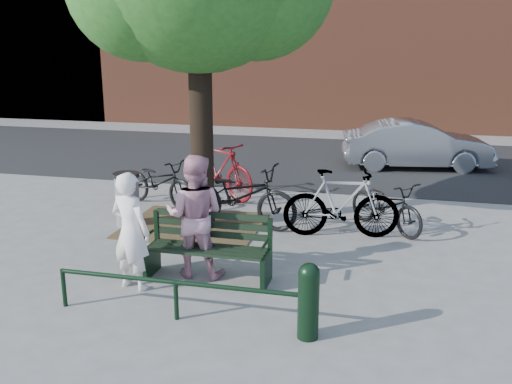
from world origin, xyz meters
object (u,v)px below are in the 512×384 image
(litter_bin, at_px, (127,199))
(parked_car, at_px, (417,145))
(bollard, at_px, (309,298))
(person_left, at_px, (131,231))
(park_bench, at_px, (209,246))
(bicycle_c, at_px, (239,195))
(person_right, at_px, (195,216))

(litter_bin, height_order, parked_car, parked_car)
(bollard, distance_m, parked_car, 9.46)
(bollard, relative_size, parked_car, 0.24)
(bollard, distance_m, litter_bin, 4.98)
(person_left, bearing_deg, parked_car, -99.55)
(park_bench, xyz_separation_m, person_left, (-0.90, -0.56, 0.33))
(bollard, distance_m, bicycle_c, 4.08)
(bollard, bearing_deg, person_right, 142.21)
(person_left, relative_size, person_right, 0.92)
(person_left, relative_size, bicycle_c, 0.73)
(park_bench, xyz_separation_m, parked_car, (3.03, 8.01, 0.14))
(park_bench, distance_m, person_left, 1.11)
(bollard, height_order, bicycle_c, bicycle_c)
(bollard, bearing_deg, park_bench, 140.03)
(person_left, bearing_deg, bollard, 177.69)
(park_bench, xyz_separation_m, bicycle_c, (-0.19, 2.32, 0.10))
(bicycle_c, bearing_deg, litter_bin, 110.86)
(person_right, distance_m, litter_bin, 2.71)
(park_bench, bearing_deg, litter_bin, 138.46)
(bicycle_c, bearing_deg, park_bench, -165.90)
(park_bench, bearing_deg, bollard, -39.97)
(parked_car, bearing_deg, park_bench, 150.12)
(person_right, relative_size, litter_bin, 1.81)
(person_right, xyz_separation_m, bicycle_c, (0.03, 2.25, -0.30))
(person_left, bearing_deg, litter_bin, -47.80)
(park_bench, distance_m, litter_bin, 2.90)
(litter_bin, distance_m, parked_car, 8.00)
(person_right, relative_size, parked_car, 0.46)
(bollard, bearing_deg, person_left, 162.59)
(park_bench, relative_size, bollard, 1.93)
(litter_bin, relative_size, bicycle_c, 0.44)
(person_right, bearing_deg, bollard, 139.12)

